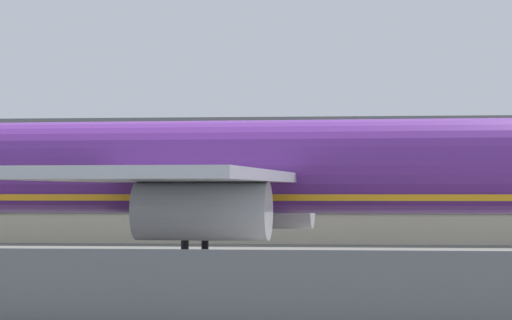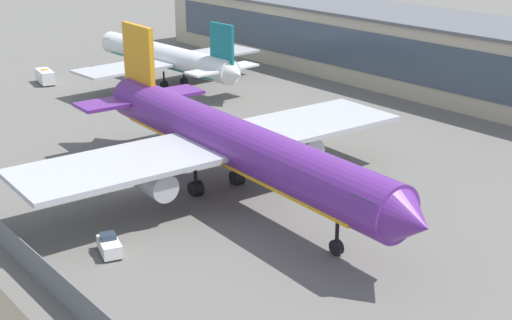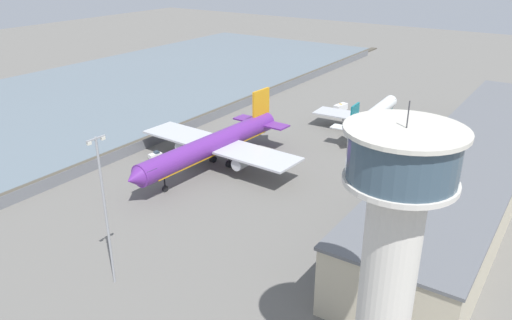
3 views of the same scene
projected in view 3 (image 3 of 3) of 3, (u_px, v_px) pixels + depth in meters
ground_plane at (218, 149)px, 130.50m from camera, size 500.00×500.00×0.00m
waterfront_lagoon at (51, 106)px, 167.05m from camera, size 320.00×98.00×0.01m
shoreline_seawall at (161, 134)px, 140.96m from camera, size 320.00×3.00×0.50m
perimeter_fence at (173, 133)px, 138.21m from camera, size 280.00×0.10×2.72m
cargo_jet_purple at (214, 145)px, 117.41m from camera, size 50.27×42.86×15.26m
passenger_jet_white_teal at (372, 117)px, 141.44m from camera, size 38.74×32.97×11.86m
baggage_tug at (155, 155)px, 124.58m from camera, size 3.52×2.42×1.80m
ops_van at (341, 107)px, 160.93m from camera, size 5.49×2.98×2.48m
control_tower at (390, 258)px, 47.85m from camera, size 10.85×10.85×36.58m
terminal_building at (475, 165)px, 106.84m from camera, size 111.86×19.49×11.42m
apron_light_mast_apron_west at (105, 206)px, 73.23m from camera, size 3.20×0.40×24.33m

